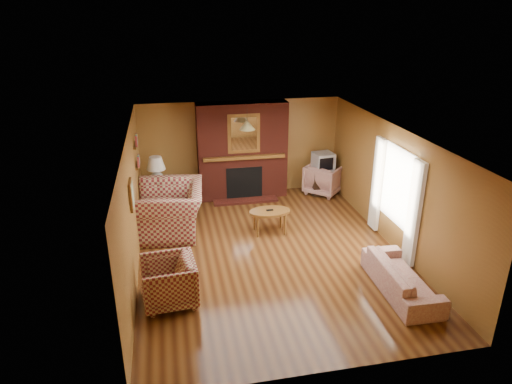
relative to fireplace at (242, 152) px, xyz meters
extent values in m
plane|color=#40200D|center=(0.00, -2.98, -1.18)|extent=(6.50, 6.50, 0.00)
plane|color=silver|center=(0.00, -2.98, 1.22)|extent=(6.50, 6.50, 0.00)
plane|color=olive|center=(0.00, 0.27, 0.02)|extent=(6.50, 0.00, 6.50)
plane|color=olive|center=(0.00, -6.23, 0.02)|extent=(6.50, 0.00, 6.50)
plane|color=olive|center=(-2.50, -2.98, 0.02)|extent=(0.00, 6.50, 6.50)
plane|color=olive|center=(2.50, -2.98, 0.02)|extent=(0.00, 6.50, 6.50)
cube|color=#571B13|center=(0.00, 0.02, 0.02)|extent=(2.20, 0.50, 2.40)
cube|color=black|center=(0.00, -0.21, -0.73)|extent=(0.90, 0.06, 0.80)
cube|color=#571B13|center=(0.00, -0.38, -1.15)|extent=(1.60, 0.35, 0.06)
cube|color=brown|center=(0.00, -0.25, -0.06)|extent=(2.00, 0.18, 0.08)
cube|color=brown|center=(0.00, -0.22, 0.52)|extent=(0.78, 0.05, 0.95)
cube|color=white|center=(0.00, -0.25, 0.52)|extent=(0.62, 0.02, 0.80)
cube|color=beige|center=(2.44, -3.93, -0.13)|extent=(0.08, 0.35, 2.00)
cube|color=beige|center=(2.44, -2.43, -0.13)|extent=(0.08, 0.35, 2.00)
cube|color=white|center=(2.48, -3.18, 0.12)|extent=(0.03, 1.10, 1.50)
cube|color=brown|center=(-2.47, -1.08, 0.17)|extent=(0.06, 0.55, 0.04)
cube|color=brown|center=(-2.47, -1.08, 0.62)|extent=(0.06, 0.55, 0.04)
cube|color=brown|center=(-2.47, -3.28, 0.37)|extent=(0.04, 0.40, 0.50)
cube|color=beige|center=(-2.44, -3.28, 0.37)|extent=(0.01, 0.32, 0.42)
cylinder|color=black|center=(0.00, -0.68, 1.04)|extent=(0.01, 0.01, 0.35)
cone|color=tan|center=(0.00, -0.68, 0.82)|extent=(0.36, 0.36, 0.18)
imported|color=maroon|center=(-1.85, -1.67, -0.67)|extent=(1.51, 1.69, 1.03)
imported|color=maroon|center=(-1.95, -4.26, -0.79)|extent=(0.92, 0.90, 0.78)
imported|color=beige|center=(1.90, -4.70, -0.92)|extent=(0.76, 1.83, 0.53)
imported|color=beige|center=(2.08, -0.21, -0.80)|extent=(1.17, 1.17, 0.77)
ellipsoid|color=brown|center=(0.21, -2.12, -0.70)|extent=(0.87, 0.54, 0.05)
cube|color=black|center=(0.21, -2.12, -0.66)|extent=(0.15, 0.05, 0.02)
cylinder|color=brown|center=(0.50, -1.95, -0.95)|extent=(0.05, 0.05, 0.46)
cylinder|color=brown|center=(-0.08, -1.95, -0.95)|extent=(0.05, 0.05, 0.46)
cylinder|color=brown|center=(0.50, -2.30, -0.95)|extent=(0.05, 0.05, 0.46)
cylinder|color=brown|center=(-0.08, -2.30, -0.95)|extent=(0.05, 0.05, 0.46)
cube|color=brown|center=(-2.10, -0.53, -0.86)|extent=(0.49, 0.49, 0.64)
sphere|color=white|center=(-2.10, -0.53, -0.37)|extent=(0.34, 0.34, 0.34)
cylinder|color=black|center=(-2.10, -0.53, -0.18)|extent=(0.03, 0.03, 0.11)
cone|color=silver|center=(-2.10, -0.53, 0.01)|extent=(0.43, 0.43, 0.30)
cube|color=black|center=(2.05, -0.18, -0.86)|extent=(0.59, 0.54, 0.64)
cube|color=#ADB0B5|center=(2.05, -0.18, -0.32)|extent=(0.53, 0.52, 0.44)
cube|color=black|center=(2.05, -0.43, -0.32)|extent=(0.37, 0.07, 0.31)
camera|label=1|loc=(-1.81, -10.66, 3.29)|focal=32.00mm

